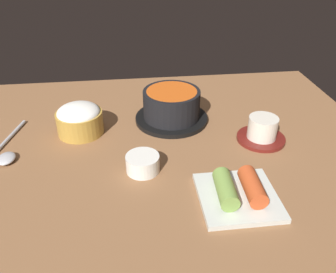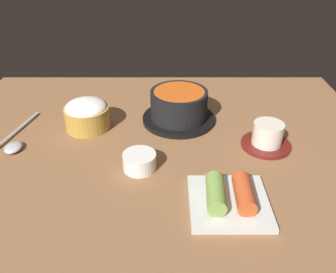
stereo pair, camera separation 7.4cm
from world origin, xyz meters
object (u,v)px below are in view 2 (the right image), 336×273
at_px(rice_bowl, 86,114).
at_px(banchan_cup_center, 138,161).
at_px(stone_pot, 178,107).
at_px(spoon, 14,141).
at_px(kimchi_plate, 228,198).
at_px(tea_cup_with_saucer, 266,136).

distance_m(rice_bowl, banchan_cup_center, 0.21).
height_order(stone_pot, spoon, stone_pot).
bearing_deg(banchan_cup_center, kimchi_plate, -32.83).
xyz_separation_m(banchan_cup_center, kimchi_plate, (0.16, -0.10, -0.00)).
bearing_deg(rice_bowl, spoon, -154.04).
relative_size(tea_cup_with_saucer, spoon, 0.58).
bearing_deg(tea_cup_with_saucer, stone_pot, 148.57).
xyz_separation_m(rice_bowl, banchan_cup_center, (0.13, -0.16, -0.02)).
height_order(rice_bowl, tea_cup_with_saucer, rice_bowl).
bearing_deg(rice_bowl, banchan_cup_center, -50.56).
bearing_deg(rice_bowl, stone_pot, 8.45).
xyz_separation_m(stone_pot, spoon, (-0.36, -0.10, -0.03)).
relative_size(stone_pot, rice_bowl, 1.68).
distance_m(kimchi_plate, spoon, 0.48).
distance_m(banchan_cup_center, kimchi_plate, 0.19).
bearing_deg(spoon, tea_cup_with_saucer, -1.09).
height_order(stone_pot, rice_bowl, stone_pot).
distance_m(rice_bowl, tea_cup_with_saucer, 0.41).
distance_m(rice_bowl, kimchi_plate, 0.40).
relative_size(stone_pot, spoon, 0.96).
relative_size(banchan_cup_center, spoon, 0.36).
relative_size(kimchi_plate, spoon, 0.74).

